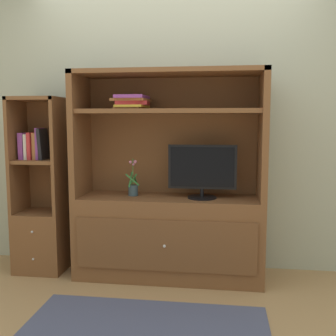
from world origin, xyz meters
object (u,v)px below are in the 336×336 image
at_px(bookshelf_tall, 42,212).
at_px(upright_book_row, 34,145).
at_px(magazine_stack, 132,102).
at_px(media_console, 169,214).
at_px(tv_monitor, 202,170).
at_px(potted_plant, 133,188).

relative_size(bookshelf_tall, upright_book_row, 5.60).
bearing_deg(magazine_stack, media_console, 1.72).
relative_size(tv_monitor, magazine_stack, 1.72).
relative_size(magazine_stack, upright_book_row, 1.20).
xyz_separation_m(potted_plant, bookshelf_tall, (-0.83, -0.00, -0.24)).
bearing_deg(tv_monitor, upright_book_row, 179.35).
xyz_separation_m(media_console, upright_book_row, (-1.18, -0.01, 0.57)).
distance_m(potted_plant, magazine_stack, 0.72).
bearing_deg(upright_book_row, bookshelf_tall, 12.56).
height_order(media_console, potted_plant, media_console).
bearing_deg(upright_book_row, tv_monitor, -0.65).
height_order(media_console, upright_book_row, media_console).
distance_m(media_console, bookshelf_tall, 1.14).
relative_size(media_console, magazine_stack, 5.31).
xyz_separation_m(media_console, bookshelf_tall, (-1.14, 0.00, -0.03)).
height_order(media_console, magazine_stack, media_console).
height_order(potted_plant, bookshelf_tall, bookshelf_tall).
xyz_separation_m(magazine_stack, upright_book_row, (-0.87, 0.00, -0.37)).
relative_size(tv_monitor, upright_book_row, 2.06).
bearing_deg(tv_monitor, media_console, 175.20).
height_order(media_console, tv_monitor, media_console).
distance_m(media_console, upright_book_row, 1.31).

